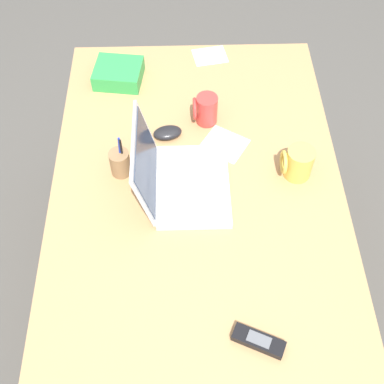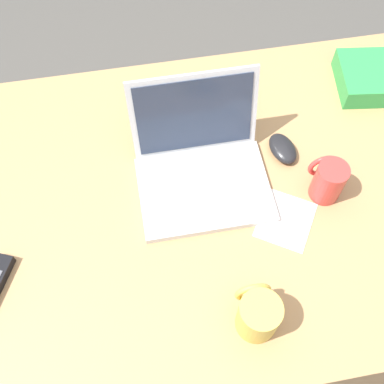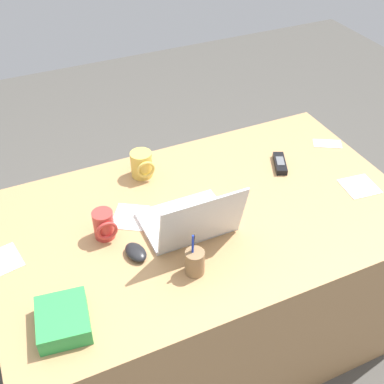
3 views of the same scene
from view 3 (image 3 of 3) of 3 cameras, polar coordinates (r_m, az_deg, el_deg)
The scene contains 13 objects.
ground_plane at distance 2.36m, azimuth 1.16°, elevation -15.62°, with size 6.00×6.00×0.00m, color #4C4944.
desk at distance 2.07m, azimuth 1.29°, elevation -9.94°, with size 1.55×0.92×0.72m, color tan.
laptop at distance 1.71m, azimuth -0.15°, elevation -3.39°, with size 0.31×0.28×0.24m.
computer_mouse at distance 1.66m, azimuth -6.60°, elevation -7.01°, with size 0.06×0.10×0.03m, color black.
coffee_mug_white at distance 1.97m, azimuth -5.90°, elevation 3.22°, with size 0.09×0.10×0.11m.
coffee_mug_tall at distance 1.71m, azimuth -10.26°, elevation -3.84°, with size 0.08×0.09×0.11m.
cordless_phone at distance 2.07m, azimuth 10.27°, elevation 3.33°, with size 0.10×0.14×0.03m.
pen_holder at distance 1.58m, azimuth 0.32°, elevation -8.20°, with size 0.06×0.06×0.16m.
snack_bag at distance 1.51m, azimuth -14.87°, elevation -14.29°, with size 0.15×0.17×0.06m, color green.
paper_note_near_laptop at distance 2.05m, azimuth 19.03°, elevation 0.63°, with size 0.13×0.13×0.00m, color white.
paper_note_left at distance 2.26m, azimuth 15.58°, elevation 5.48°, with size 0.12×0.06×0.00m, color white.
paper_note_right at distance 1.76m, azimuth -21.11°, elevation -7.40°, with size 0.10×0.13×0.00m, color white.
paper_note_front at distance 1.81m, azimuth -7.26°, elevation -2.90°, with size 0.12×0.14×0.00m, color white.
Camera 3 is at (0.60, 1.20, 1.93)m, focal length 45.52 mm.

